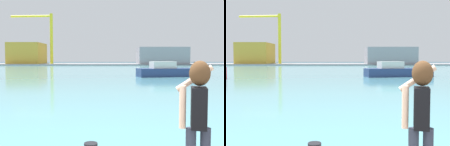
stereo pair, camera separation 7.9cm
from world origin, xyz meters
The scene contains 8 objects.
ground_plane centered at (0.00, 50.00, 0.00)m, with size 220.00×220.00×0.00m, color #334751.
harbor_water centered at (0.00, 52.00, 0.01)m, with size 140.00×100.00×0.02m, color #599EA8.
far_shore_dock centered at (0.00, 92.00, 0.20)m, with size 140.00×20.00×0.40m, color gray.
person_photographer centered at (0.62, 0.68, 1.69)m, with size 0.54×0.57×1.74m.
boat_moored_2 centered at (7.02, 31.45, 0.72)m, with size 8.84×3.93×1.93m.
warehouse_left centered at (-29.29, 91.78, 3.97)m, with size 10.63×13.09×7.14m, color gold.
warehouse_right centered at (16.99, 88.66, 3.15)m, with size 16.19×11.65×5.51m, color gray.
port_crane centered at (-22.10, 88.42, 10.97)m, with size 14.37×2.10×16.76m.
Camera 2 is at (-0.50, -2.96, 2.40)m, focal length 43.37 mm.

